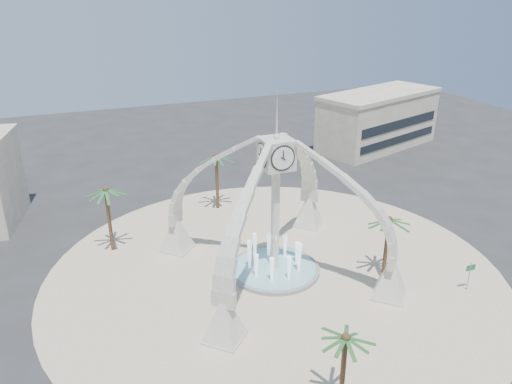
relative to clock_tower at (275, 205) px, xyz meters
name	(u,v)px	position (x,y,z in m)	size (l,w,h in m)	color
ground	(274,271)	(0.00, 0.00, -6.49)	(140.00, 140.00, 0.00)	#282828
plaza	(274,271)	(0.00, 0.00, -6.46)	(40.00, 40.00, 0.06)	beige
clock_tower	(275,205)	(0.00, 0.00, 0.00)	(17.94, 17.94, 16.30)	silver
fountain	(274,269)	(0.00, 0.00, -6.20)	(8.00, 8.00, 3.62)	gray
building_ne	(378,120)	(30.00, 28.00, -2.18)	(21.87, 14.17, 8.60)	beige
palm_east	(389,220)	(8.78, -3.95, -1.26)	(4.54, 4.54, 6.01)	brown
palm_west	(106,191)	(-12.83, 9.40, -0.32)	(3.88, 3.88, 6.96)	brown
palm_north	(216,157)	(-0.43, 14.89, -0.31)	(4.25, 4.25, 7.02)	brown
palm_south	(346,338)	(-2.51, -15.46, -1.50)	(4.27, 4.27, 5.71)	brown
street_sign	(470,271)	(13.72, -8.73, -4.64)	(0.95, 0.09, 2.59)	slate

